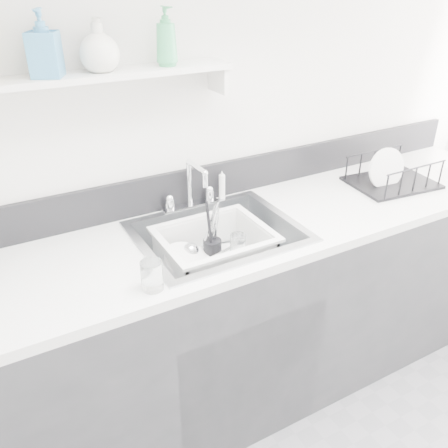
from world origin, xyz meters
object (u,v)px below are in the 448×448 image
sink (218,251)px  wash_tub (215,251)px  counter_run (219,322)px  dish_rack (393,171)px

sink → wash_tub: size_ratio=1.46×
counter_run → wash_tub: wash_tub is taller
sink → dish_rack: 0.98m
sink → wash_tub: bearing=176.1°
counter_run → dish_rack: (0.96, 0.01, 0.53)m
sink → wash_tub: sink is taller
wash_tub → dish_rack: bearing=0.5°
sink → wash_tub: (-0.02, 0.00, 0.01)m
dish_rack → counter_run: bearing=-173.3°
wash_tub → dish_rack: dish_rack is taller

